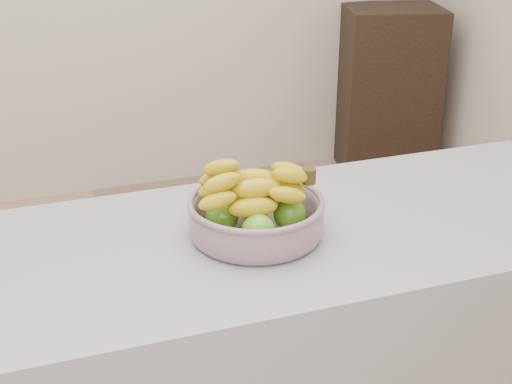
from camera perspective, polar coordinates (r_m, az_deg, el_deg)
cabinet at (r=4.08m, az=10.51°, el=7.98°), size 0.59×0.52×0.92m
fruit_bowl at (r=1.49m, az=-0.02°, el=-1.70°), size 0.29×0.29×0.15m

